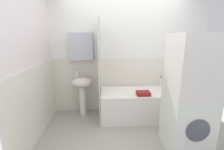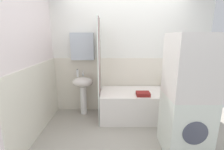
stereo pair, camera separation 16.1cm
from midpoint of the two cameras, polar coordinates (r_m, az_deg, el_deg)
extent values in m
cube|color=#9F988B|center=(2.76, 5.51, -23.70)|extent=(4.80, 5.60, 0.04)
cube|color=white|center=(3.49, 2.88, 6.24)|extent=(3.60, 0.05, 2.40)
cube|color=beige|center=(3.58, 2.82, -3.39)|extent=(3.60, 0.02, 1.20)
cube|color=silver|center=(3.39, -12.38, 9.99)|extent=(0.48, 0.12, 0.56)
cube|color=silver|center=(2.82, -28.57, 2.81)|extent=(0.05, 1.81, 2.40)
cube|color=silver|center=(2.97, -26.66, -8.61)|extent=(0.02, 1.81, 1.20)
cylinder|color=white|center=(3.50, -11.80, -9.11)|extent=(0.14, 0.14, 0.62)
ellipsoid|color=silver|center=(3.37, -12.14, -2.66)|extent=(0.44, 0.34, 0.20)
cylinder|color=silver|center=(3.43, -11.99, -0.19)|extent=(0.03, 0.03, 0.05)
cylinder|color=silver|center=(3.37, -12.17, 0.51)|extent=(0.02, 0.10, 0.02)
sphere|color=silver|center=(3.41, -12.06, 1.20)|extent=(0.03, 0.03, 0.03)
cylinder|color=white|center=(3.39, -14.00, 0.39)|extent=(0.05, 0.05, 0.15)
sphere|color=#292E30|center=(3.37, -14.08, 1.82)|extent=(0.02, 0.02, 0.02)
cube|color=white|center=(3.36, 7.90, -10.39)|extent=(1.53, 0.74, 0.57)
cube|color=white|center=(2.80, -6.30, 0.13)|extent=(0.01, 0.15, 2.00)
cube|color=brown|center=(2.94, -6.15, 0.81)|extent=(0.01, 0.15, 2.00)
cube|color=white|center=(3.09, -6.01, 1.42)|extent=(0.01, 0.15, 2.00)
cube|color=brown|center=(3.23, -5.88, 1.99)|extent=(0.01, 0.15, 2.00)
cube|color=white|center=(3.38, -5.76, 2.50)|extent=(0.01, 0.15, 2.00)
cylinder|color=gold|center=(3.69, 17.36, -2.25)|extent=(0.06, 0.06, 0.21)
cylinder|color=black|center=(3.66, 17.49, -0.50)|extent=(0.04, 0.04, 0.02)
cylinder|color=white|center=(3.63, 15.86, -2.46)|extent=(0.04, 0.04, 0.21)
cylinder|color=#232B27|center=(3.60, 15.98, -0.71)|extent=(0.03, 0.03, 0.02)
cube|color=maroon|center=(3.05, 9.73, -6.54)|extent=(0.25, 0.20, 0.07)
cube|color=silver|center=(2.64, 23.51, -15.19)|extent=(0.58, 0.59, 0.85)
cube|color=silver|center=(2.37, 25.46, 3.24)|extent=(0.58, 0.59, 0.85)
cylinder|color=#484B5B|center=(2.40, 26.89, -17.53)|extent=(0.32, 0.01, 0.32)
camera|label=1|loc=(0.08, -91.56, -0.38)|focal=25.33mm
camera|label=2|loc=(0.08, 88.44, 0.38)|focal=25.33mm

